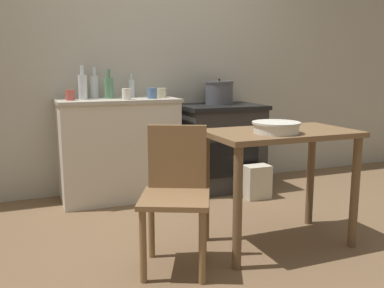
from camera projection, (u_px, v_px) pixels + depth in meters
The scene contains 17 objects.
ground_plane at pixel (222, 242), 2.97m from camera, with size 14.00×14.00×0.00m, color brown.
wall_back at pixel (153, 60), 4.20m from camera, with size 8.00×0.07×2.55m.
counter_cabinet at pixel (119, 149), 3.92m from camera, with size 1.07×0.54×0.92m.
stove at pixel (220, 147), 4.26m from camera, with size 0.80×0.63×0.84m.
work_table at pixel (280, 152), 2.84m from camera, with size 0.97×0.56×0.79m.
chair at pixel (176, 192), 2.55m from camera, with size 0.53×0.53×0.85m.
flour_sack at pixel (257, 182), 3.96m from camera, with size 0.24×0.17×0.31m, color beige.
stock_pot at pixel (219, 92), 4.23m from camera, with size 0.29×0.29×0.25m.
mixing_bowl_large at pixel (276, 127), 2.69m from camera, with size 0.31×0.31×0.07m.
bottle_far_left at pixel (131, 88), 4.02m from camera, with size 0.06×0.06×0.23m.
bottle_left at pixel (109, 87), 3.86m from camera, with size 0.08×0.08×0.26m.
bottle_mid_left at pixel (94, 86), 3.91m from camera, with size 0.08×0.08×0.28m.
bottle_center_left at pixel (83, 86), 3.73m from camera, with size 0.08×0.08×0.30m.
cup_center at pixel (70, 95), 3.63m from camera, with size 0.07×0.07×0.09m, color #B74C42.
cup_center_right at pixel (162, 93), 3.95m from camera, with size 0.08×0.08×0.09m, color beige.
cup_mid_right at pixel (126, 94), 3.72m from camera, with size 0.08×0.08×0.10m, color silver.
cup_right at pixel (152, 93), 3.86m from camera, with size 0.09×0.09×0.10m, color #4C6B99.
Camera 1 is at (-1.25, -2.53, 1.19)m, focal length 40.00 mm.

